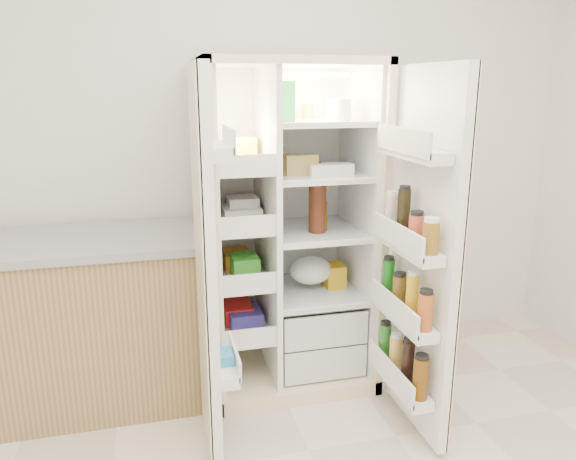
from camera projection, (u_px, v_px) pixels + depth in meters
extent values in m
cube|color=silver|center=(259.00, 140.00, 3.26)|extent=(4.00, 0.02, 2.70)
cube|color=beige|center=(273.00, 215.00, 3.33)|extent=(0.92, 0.04, 1.80)
cube|color=beige|center=(207.00, 233.00, 2.91)|extent=(0.04, 0.70, 1.80)
cube|color=beige|center=(361.00, 223.00, 3.12)|extent=(0.04, 0.70, 1.80)
cube|color=beige|center=(286.00, 62.00, 2.79)|extent=(0.92, 0.70, 0.04)
cube|color=beige|center=(287.00, 368.00, 3.24)|extent=(0.92, 0.70, 0.08)
cube|color=white|center=(274.00, 213.00, 3.29)|extent=(0.84, 0.02, 1.68)
cube|color=white|center=(212.00, 229.00, 2.91)|extent=(0.02, 0.62, 1.68)
cube|color=white|center=(356.00, 220.00, 3.11)|extent=(0.02, 0.62, 1.68)
cube|color=white|center=(267.00, 226.00, 2.99)|extent=(0.03, 0.62, 1.68)
cube|color=silver|center=(313.00, 344.00, 3.22)|extent=(0.47, 0.52, 0.19)
cube|color=silver|center=(313.00, 313.00, 3.17)|extent=(0.47, 0.52, 0.19)
cube|color=#FFD18C|center=(312.00, 75.00, 2.89)|extent=(0.30, 0.30, 0.02)
cube|color=white|center=(241.00, 325.00, 3.10)|extent=(0.28, 0.58, 0.02)
cube|color=white|center=(240.00, 275.00, 3.02)|extent=(0.28, 0.58, 0.02)
cube|color=white|center=(239.00, 222.00, 2.94)|extent=(0.28, 0.58, 0.02)
cube|color=white|center=(238.00, 167.00, 2.86)|extent=(0.28, 0.58, 0.02)
cube|color=white|center=(312.00, 290.00, 3.15)|extent=(0.49, 0.58, 0.01)
cube|color=white|center=(313.00, 230.00, 3.06)|extent=(0.49, 0.58, 0.01)
cube|color=white|center=(314.00, 173.00, 2.98)|extent=(0.49, 0.58, 0.02)
cube|color=white|center=(315.00, 121.00, 2.90)|extent=(0.49, 0.58, 0.02)
cube|color=red|center=(241.00, 315.00, 3.08)|extent=(0.16, 0.20, 0.10)
cube|color=green|center=(240.00, 263.00, 3.00)|extent=(0.14, 0.18, 0.12)
cube|color=white|center=(239.00, 214.00, 2.93)|extent=(0.20, 0.22, 0.07)
cube|color=yellow|center=(237.00, 152.00, 2.84)|extent=(0.15, 0.16, 0.14)
cube|color=#4135A1|center=(241.00, 316.00, 3.08)|extent=(0.18, 0.20, 0.09)
cube|color=orange|center=(240.00, 265.00, 3.00)|extent=(0.14, 0.18, 0.10)
cube|color=white|center=(239.00, 210.00, 2.92)|extent=(0.16, 0.16, 0.12)
sphere|color=orange|center=(296.00, 362.00, 3.13)|extent=(0.07, 0.07, 0.07)
sphere|color=orange|center=(309.00, 357.00, 3.19)|extent=(0.07, 0.07, 0.07)
sphere|color=orange|center=(327.00, 359.00, 3.18)|extent=(0.07, 0.07, 0.07)
sphere|color=orange|center=(298.00, 350.00, 3.27)|extent=(0.07, 0.07, 0.07)
sphere|color=orange|center=(315.00, 350.00, 3.28)|extent=(0.07, 0.07, 0.07)
sphere|color=orange|center=(333.00, 351.00, 3.26)|extent=(0.07, 0.07, 0.07)
ellipsoid|color=#346E24|center=(312.00, 309.00, 3.18)|extent=(0.26, 0.24, 0.11)
cylinder|color=#4B1F10|center=(317.00, 206.00, 2.95)|extent=(0.10, 0.10, 0.30)
cylinder|color=brown|center=(322.00, 216.00, 3.01)|extent=(0.06, 0.06, 0.16)
cube|color=#23813D|center=(287.00, 101.00, 2.75)|extent=(0.07, 0.07, 0.20)
cylinder|color=silver|center=(339.00, 110.00, 2.85)|extent=(0.12, 0.12, 0.11)
cylinder|color=#AD7028|center=(308.00, 111.00, 3.01)|extent=(0.06, 0.06, 0.08)
cube|color=silver|center=(330.00, 169.00, 2.88)|extent=(0.24, 0.10, 0.06)
cube|color=#9F833F|center=(301.00, 164.00, 2.89)|extent=(0.17, 0.10, 0.10)
ellipsoid|color=silver|center=(311.00, 276.00, 3.14)|extent=(0.24, 0.22, 0.16)
cube|color=gold|center=(334.00, 275.00, 3.18)|extent=(0.11, 0.13, 0.13)
cube|color=white|center=(206.00, 266.00, 2.38)|extent=(0.05, 0.40, 1.72)
cube|color=beige|center=(200.00, 267.00, 2.38)|extent=(0.01, 0.40, 1.72)
cube|color=white|center=(225.00, 367.00, 2.53)|extent=(0.09, 0.32, 0.06)
cube|color=white|center=(218.00, 151.00, 2.27)|extent=(0.09, 0.32, 0.06)
cube|color=#338CCC|center=(225.00, 361.00, 2.52)|extent=(0.07, 0.12, 0.10)
cube|color=white|center=(424.00, 255.00, 2.54)|extent=(0.05, 0.58, 1.72)
cube|color=beige|center=(429.00, 255.00, 2.54)|extent=(0.01, 0.58, 1.72)
cube|color=white|center=(400.00, 381.00, 2.68)|extent=(0.11, 0.50, 0.05)
cube|color=white|center=(404.00, 317.00, 2.59)|extent=(0.11, 0.50, 0.05)
cube|color=white|center=(408.00, 246.00, 2.50)|extent=(0.11, 0.50, 0.05)
cube|color=white|center=(413.00, 153.00, 2.39)|extent=(0.11, 0.50, 0.05)
cylinder|color=#62340A|center=(421.00, 378.00, 2.46)|extent=(0.07, 0.07, 0.20)
cylinder|color=black|center=(408.00, 363.00, 2.58)|extent=(0.06, 0.06, 0.22)
cylinder|color=gold|center=(396.00, 354.00, 2.71)|extent=(0.06, 0.06, 0.18)
cylinder|color=#286D24|center=(385.00, 341.00, 2.83)|extent=(0.06, 0.06, 0.19)
cylinder|color=#AC4C1C|center=(425.00, 312.00, 2.38)|extent=(0.07, 0.07, 0.17)
cylinder|color=gold|center=(412.00, 297.00, 2.49)|extent=(0.06, 0.06, 0.21)
cylinder|color=brown|center=(399.00, 292.00, 2.62)|extent=(0.07, 0.07, 0.16)
cylinder|color=#176518|center=(388.00, 279.00, 2.74)|extent=(0.06, 0.06, 0.20)
cylinder|color=brown|center=(430.00, 238.00, 2.29)|extent=(0.07, 0.07, 0.14)
cylinder|color=#B9462F|center=(416.00, 230.00, 2.41)|extent=(0.07, 0.07, 0.14)
cylinder|color=black|center=(404.00, 214.00, 2.52)|extent=(0.06, 0.06, 0.23)
cylinder|color=beige|center=(391.00, 213.00, 2.65)|extent=(0.06, 0.06, 0.18)
cube|color=#9B7D4D|center=(81.00, 325.00, 2.88)|extent=(1.22, 0.63, 0.87)
cube|color=gray|center=(72.00, 242.00, 2.77)|extent=(1.26, 0.67, 0.04)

